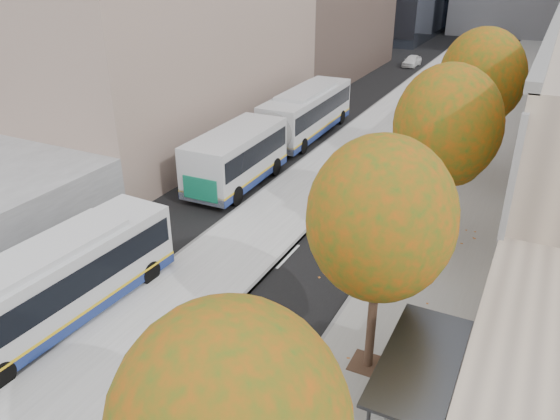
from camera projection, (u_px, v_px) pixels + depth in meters
The scene contains 8 objects.
bus_platform at pixel (366, 137), 38.06m from camera, with size 4.25×150.00×0.15m, color #ABABAB.
sidewalk at pixel (485, 155), 34.84m from camera, with size 4.75×150.00×0.08m, color gray.
bus_shelter at pixel (426, 375), 13.94m from camera, with size 1.90×4.40×2.53m.
tree_c at pixel (381, 219), 15.09m from camera, with size 4.20×4.20×7.28m.
tree_d at pixel (447, 126), 22.23m from camera, with size 4.40×4.40×7.60m.
tree_e at pixel (482, 78), 29.38m from camera, with size 4.60×4.60×7.92m.
bus_far at pixel (281, 128), 34.44m from camera, with size 3.09×18.69×3.11m.
distant_car at pixel (412, 61), 60.50m from camera, with size 1.45×3.59×1.22m, color white.
Camera 1 is at (7.15, -0.29, 12.06)m, focal length 35.00 mm.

